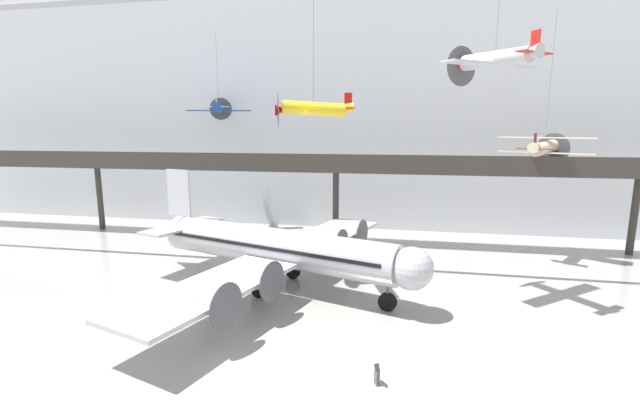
% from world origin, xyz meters
% --- Properties ---
extents(ground_plane, '(260.00, 260.00, 0.00)m').
position_xyz_m(ground_plane, '(0.00, 0.00, 0.00)').
color(ground_plane, '#9E9B96').
extents(hangar_back_wall, '(140.00, 3.00, 28.71)m').
position_xyz_m(hangar_back_wall, '(0.00, 36.14, 14.36)').
color(hangar_back_wall, silver).
rests_on(hangar_back_wall, ground).
extents(mezzanine_walkway, '(110.00, 3.20, 9.98)m').
position_xyz_m(mezzanine_walkway, '(0.00, 27.22, 8.32)').
color(mezzanine_walkway, '#38332D').
rests_on(mezzanine_walkway, ground).
extents(airliner_silver_main, '(25.31, 29.46, 9.06)m').
position_xyz_m(airliner_silver_main, '(-2.66, 12.66, 3.30)').
color(airliner_silver_main, '#B7BABF').
rests_on(airliner_silver_main, ground).
extents(suspended_plane_blue_trainer, '(7.69, 6.56, 9.82)m').
position_xyz_m(suspended_plane_blue_trainer, '(-14.59, 30.30, 15.05)').
color(suspended_plane_blue_trainer, '#1E4CAD').
extents(suspended_plane_silver_racer, '(7.08, 6.73, 7.94)m').
position_xyz_m(suspended_plane_silver_racer, '(13.21, 13.03, 17.20)').
color(suspended_plane_silver_racer, silver).
extents(suspended_plane_yellow_lowwing, '(6.28, 7.39, 10.82)m').
position_xyz_m(suspended_plane_yellow_lowwing, '(0.44, 13.99, 14.10)').
color(suspended_plane_yellow_lowwing, yellow).
extents(suspended_plane_cream_biplane, '(8.06, 7.28, 14.19)m').
position_xyz_m(suspended_plane_cream_biplane, '(20.46, 25.26, 10.87)').
color(suspended_plane_cream_biplane, beige).
extents(info_sign_pedestal, '(0.36, 0.72, 1.24)m').
position_xyz_m(info_sign_pedestal, '(6.41, 0.67, 0.46)').
color(info_sign_pedestal, '#4C4C51').
rests_on(info_sign_pedestal, ground).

